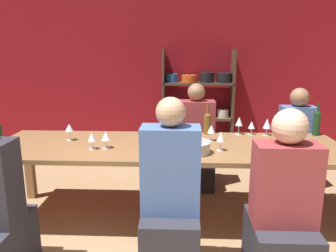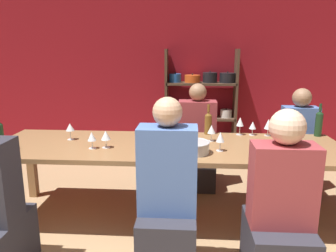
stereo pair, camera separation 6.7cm
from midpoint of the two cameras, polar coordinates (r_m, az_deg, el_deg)
The scene contains 20 objects.
wall_back_red at distance 5.14m, azimuth 3.34°, elevation 10.72°, with size 8.80×0.06×2.70m.
shelf_unit at distance 5.02m, azimuth 6.08°, elevation 2.75°, with size 1.07×0.30×1.58m.
dining_table at distance 2.97m, azimuth 0.52°, elevation -4.52°, with size 3.14×0.95×0.73m.
mixing_bowl at distance 2.72m, azimuth 5.06°, elevation -3.62°, with size 0.28×0.28×0.10m.
wine_bottle_green at distance 3.07m, azimuth -26.72°, elevation -1.43°, with size 0.07×0.07×0.35m.
wine_bottle_dark at distance 3.56m, azimuth 25.28°, elevation 0.50°, with size 0.07×0.07×0.33m.
wine_bottle_amber at distance 3.33m, azimuth 7.58°, elevation 0.59°, with size 0.07×0.07×0.31m.
wine_glass_white_a at distance 3.08m, azimuth 8.20°, elevation -0.66°, with size 0.08×0.08×0.15m.
wine_glass_red_a at distance 3.38m, azimuth 15.08°, elevation 0.03°, with size 0.07×0.07×0.14m.
wine_glass_red_b at distance 3.39m, azimuth 17.61°, elevation 0.25°, with size 0.08×0.08×0.17m.
wine_glass_white_b at distance 2.88m, azimuth -12.49°, elevation -1.89°, with size 0.07×0.07×0.15m.
wine_glass_white_c at distance 3.35m, azimuth 13.00°, elevation 0.63°, with size 0.07×0.07×0.18m.
wine_glass_empty_a at distance 3.21m, azimuth -16.12°, elevation -0.25°, with size 0.08×0.08×0.16m.
wine_glass_white_d at distance 2.88m, azimuth -10.14°, elevation -1.69°, with size 0.08×0.08×0.15m.
wine_glass_white_e at distance 2.89m, azimuth -1.92°, elevation -1.15°, with size 0.07×0.07×0.17m.
wine_glass_white_f at distance 2.78m, azimuth 9.78°, elevation -2.02°, with size 0.07×0.07×0.16m.
person_near_a at distance 2.37m, azimuth 19.59°, elevation -15.72°, with size 0.41×0.51×1.22m.
person_far_a at distance 3.83m, azimuth 5.51°, elevation -4.09°, with size 0.43×0.53×1.20m.
person_far_b at distance 3.96m, azimuth 21.96°, elevation -4.50°, with size 0.37×0.46×1.16m.
person_near_c at distance 2.33m, azimuth 0.77°, elevation -14.97°, with size 0.39×0.49×1.27m.
Camera 2 is at (0.09, -1.30, 1.56)m, focal length 35.00 mm.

